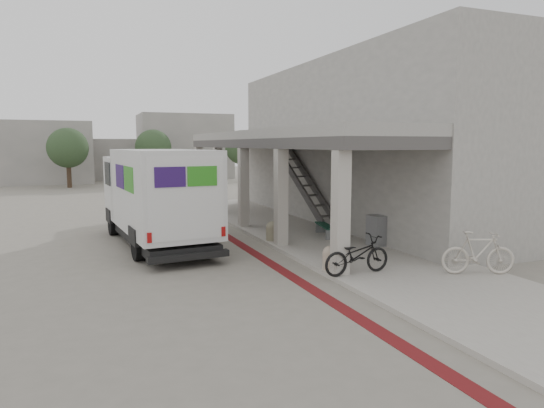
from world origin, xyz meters
name	(u,v)px	position (x,y,z in m)	size (l,w,h in m)	color
ground	(225,256)	(0.00, 0.00, 0.00)	(120.00, 120.00, 0.00)	slate
bike_lane_stripe	(236,242)	(1.00, 2.00, 0.01)	(0.35, 40.00, 0.01)	maroon
sidewalk	(338,245)	(4.00, 0.00, 0.06)	(4.40, 28.00, 0.12)	gray
transit_building	(345,146)	(6.83, 4.50, 3.40)	(7.60, 17.00, 7.00)	gray
distant_backdrop	(94,152)	(-2.84, 35.89, 2.70)	(28.00, 10.00, 6.50)	gray
tree_left	(68,148)	(-5.00, 28.00, 3.18)	(3.20, 3.20, 4.80)	#38281C
tree_mid	(153,148)	(2.00, 30.00, 3.18)	(3.20, 3.20, 4.80)	#38281C
tree_right	(242,148)	(10.00, 29.00, 3.18)	(3.20, 3.20, 4.80)	#38281C
fedex_truck	(156,195)	(-1.70, 2.56, 1.76)	(3.09, 7.92, 3.30)	black
bench	(325,228)	(4.22, 1.33, 0.41)	(0.73, 1.76, 0.40)	slate
bollard_near	(330,257)	(2.10, -2.99, 0.44)	(0.43, 0.43, 0.65)	tan
bollard_far	(272,231)	(2.10, 1.28, 0.46)	(0.45, 0.45, 0.67)	gray
utility_cabinet	(377,231)	(5.00, -0.83, 0.63)	(0.46, 0.61, 1.01)	gray
bicycle_black	(357,255)	(2.50, -3.68, 0.63)	(0.67, 1.93, 1.01)	black
bicycle_cream	(478,253)	(5.40, -4.85, 0.69)	(0.53, 1.89, 1.14)	#BCB3A5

